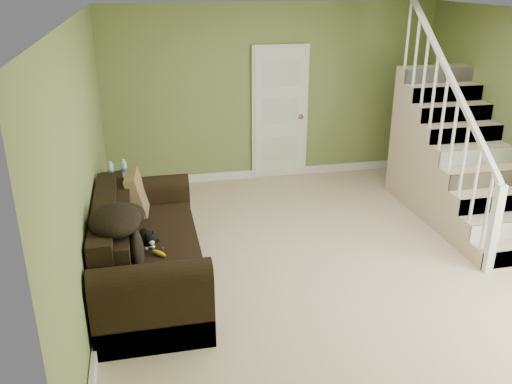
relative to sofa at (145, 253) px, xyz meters
name	(u,v)px	position (x,y,z in m)	size (l,w,h in m)	color
floor	(330,258)	(2.02, 0.11, -0.35)	(5.00, 5.50, 0.01)	tan
ceiling	(344,15)	(2.02, 0.11, 2.25)	(5.00, 5.50, 0.01)	white
wall_back	(273,94)	(2.02, 2.86, 0.95)	(5.00, 0.04, 2.60)	olive
wall_front	(501,288)	(2.02, -2.64, 0.95)	(5.00, 0.04, 2.60)	olive
wall_left	(85,164)	(-0.48, 0.11, 0.95)	(0.04, 5.50, 2.60)	olive
baseboard_back	(273,172)	(2.02, 2.83, -0.29)	(5.00, 0.04, 0.12)	white
baseboard_left	(102,278)	(-0.45, 0.11, -0.29)	(0.04, 5.50, 0.12)	white
door	(280,113)	(2.12, 2.82, 0.65)	(0.86, 0.12, 2.02)	white
staircase	(452,164)	(4.02, 1.08, 0.29)	(1.00, 2.51, 2.82)	tan
sofa	(145,253)	(0.00, 0.00, 0.00)	(1.01, 2.33, 0.92)	black
side_table	(121,200)	(-0.26, 1.54, -0.03)	(0.60, 0.60, 0.86)	black
cat	(147,238)	(0.04, -0.13, 0.23)	(0.26, 0.44, 0.22)	black
banana	(159,253)	(0.14, -0.35, 0.17)	(0.05, 0.17, 0.05)	yellow
throw_pillow	(137,194)	(-0.04, 0.76, 0.35)	(0.12, 0.49, 0.49)	#503820
throw_blanket	(115,220)	(-0.22, -0.46, 0.60)	(0.45, 0.59, 0.25)	black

